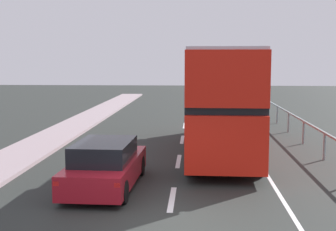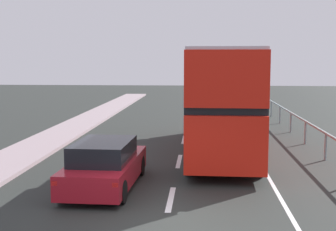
% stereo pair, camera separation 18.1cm
% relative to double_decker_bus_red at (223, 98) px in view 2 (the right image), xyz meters
% --- Properties ---
extents(ground_plane, '(75.28, 120.00, 0.10)m').
position_rel_double_decker_bus_red_xyz_m(ground_plane, '(-1.71, -8.57, -2.32)').
color(ground_plane, '#262927').
extents(lane_paint_markings, '(3.19, 46.00, 0.01)m').
position_rel_double_decker_bus_red_xyz_m(lane_paint_markings, '(0.18, -0.46, -2.27)').
color(lane_paint_markings, silver).
rests_on(lane_paint_markings, ground).
extents(bridge_side_railing, '(0.10, 42.00, 1.08)m').
position_rel_double_decker_bus_red_xyz_m(bridge_side_railing, '(3.89, 0.43, -1.40)').
color(bridge_side_railing, '#84989A').
rests_on(bridge_side_railing, ground).
extents(double_decker_bus_red, '(2.84, 11.08, 4.24)m').
position_rel_double_decker_bus_red_xyz_m(double_decker_bus_red, '(0.00, 0.00, 0.00)').
color(double_decker_bus_red, red).
rests_on(double_decker_bus_red, ground).
extents(hatchback_car_near, '(1.95, 4.59, 1.44)m').
position_rel_double_decker_bus_red_xyz_m(hatchback_car_near, '(-3.76, -5.74, -1.58)').
color(hatchback_car_near, maroon).
rests_on(hatchback_car_near, ground).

